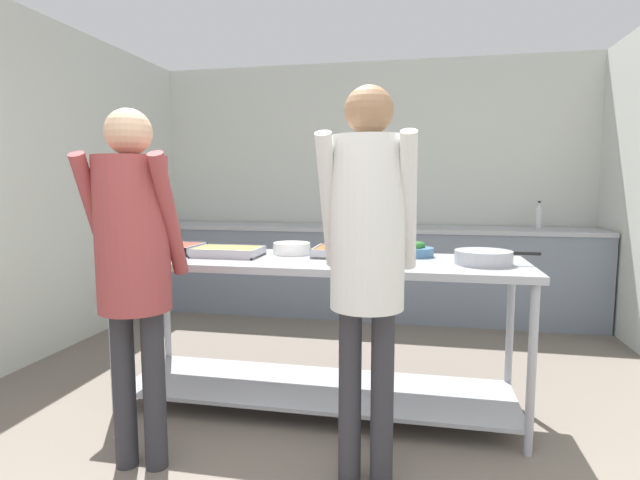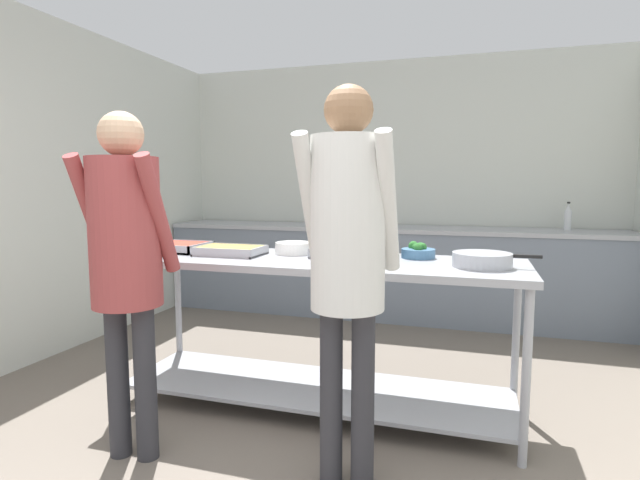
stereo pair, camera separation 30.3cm
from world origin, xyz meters
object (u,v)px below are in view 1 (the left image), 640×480
object	(u,v)px
serving_tray_vegetables	(228,252)
guest_serving_left	(133,250)
sauce_pan	(484,257)
water_bottle	(539,216)
guest_serving_right	(368,241)
broccoli_bowl	(417,250)
serving_tray_greens	(170,249)
serving_tray_roast	(354,252)
plate_stack	(292,248)

from	to	relation	value
serving_tray_vegetables	guest_serving_left	xyz separation A→B (m)	(-0.14, -0.79, 0.11)
sauce_pan	water_bottle	size ratio (longest dim) A/B	1.69
guest_serving_right	water_bottle	size ratio (longest dim) A/B	6.66
broccoli_bowl	guest_serving_left	distance (m)	1.62
serving_tray_greens	sauce_pan	bearing A→B (deg)	-2.51
serving_tray_greens	guest_serving_right	size ratio (longest dim) A/B	0.21
broccoli_bowl	serving_tray_roast	bearing A→B (deg)	-170.27
serving_tray_roast	guest_serving_right	distance (m)	0.88
plate_stack	broccoli_bowl	bearing A→B (deg)	3.31
serving_tray_greens	serving_tray_roast	xyz separation A→B (m)	(1.18, 0.08, 0.00)
serving_tray_greens	guest_serving_right	xyz separation A→B (m)	(1.35, -0.76, 0.17)
broccoli_bowl	guest_serving_right	xyz separation A→B (m)	(-0.20, -0.91, 0.15)
serving_tray_vegetables	broccoli_bowl	world-z (taller)	broccoli_bowl
plate_stack	water_bottle	bearing A→B (deg)	48.43
serving_tray_roast	guest_serving_left	xyz separation A→B (m)	(-0.90, -0.94, 0.11)
plate_stack	guest_serving_left	bearing A→B (deg)	-117.55
guest_serving_left	water_bottle	xyz separation A→B (m)	(2.42, 3.12, -0.01)
serving_tray_vegetables	sauce_pan	xyz separation A→B (m)	(1.49, -0.02, 0.02)
serving_tray_vegetables	guest_serving_right	xyz separation A→B (m)	(0.93, -0.69, 0.17)
serving_tray_roast	broccoli_bowl	bearing A→B (deg)	9.73
plate_stack	guest_serving_left	xyz separation A→B (m)	(-0.50, -0.96, 0.10)
water_bottle	serving_tray_vegetables	bearing A→B (deg)	-134.31
serving_tray_vegetables	sauce_pan	distance (m)	1.49
serving_tray_vegetables	broccoli_bowl	xyz separation A→B (m)	(1.13, 0.21, 0.01)
guest_serving_right	water_bottle	distance (m)	3.31
sauce_pan	guest_serving_right	distance (m)	0.89
guest_serving_left	guest_serving_right	bearing A→B (deg)	5.14
plate_stack	broccoli_bowl	size ratio (longest dim) A/B	1.22
plate_stack	guest_serving_left	distance (m)	1.09
serving_tray_vegetables	guest_serving_left	size ratio (longest dim) A/B	0.24
guest_serving_right	sauce_pan	bearing A→B (deg)	50.00
serving_tray_greens	sauce_pan	size ratio (longest dim) A/B	0.83
serving_tray_roast	guest_serving_left	world-z (taller)	guest_serving_left
sauce_pan	guest_serving_left	bearing A→B (deg)	-154.77
serving_tray_vegetables	guest_serving_right	size ratio (longest dim) A/B	0.23
sauce_pan	plate_stack	bearing A→B (deg)	170.59
sauce_pan	guest_serving_left	distance (m)	1.81
guest_serving_left	broccoli_bowl	bearing A→B (deg)	38.25
serving_tray_roast	guest_serving_right	world-z (taller)	guest_serving_right
plate_stack	sauce_pan	world-z (taller)	sauce_pan
serving_tray_greens	serving_tray_vegetables	size ratio (longest dim) A/B	0.93
serving_tray_roast	sauce_pan	bearing A→B (deg)	-12.89
serving_tray_roast	serving_tray_greens	bearing A→B (deg)	-175.91
guest_serving_left	sauce_pan	bearing A→B (deg)	25.23
guest_serving_left	water_bottle	bearing A→B (deg)	52.24
plate_stack	guest_serving_right	world-z (taller)	guest_serving_right
plate_stack	serving_tray_greens	bearing A→B (deg)	-172.42
serving_tray_vegetables	serving_tray_roast	size ratio (longest dim) A/B	0.83
guest_serving_right	serving_tray_vegetables	bearing A→B (deg)	143.20
sauce_pan	water_bottle	bearing A→B (deg)	71.61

